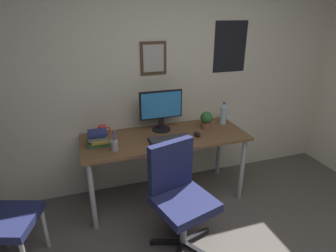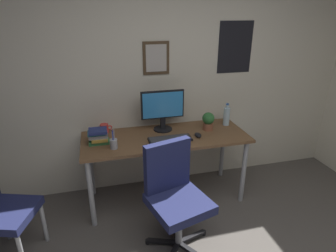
{
  "view_description": "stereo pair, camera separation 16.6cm",
  "coord_description": "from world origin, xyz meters",
  "px_view_note": "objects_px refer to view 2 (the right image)",
  "views": [
    {
      "loc": [
        -0.96,
        -0.79,
        1.95
      ],
      "look_at": [
        -0.17,
        1.64,
        0.9
      ],
      "focal_mm": 30.13,
      "sensor_mm": 36.0,
      "label": 1
    },
    {
      "loc": [
        -0.8,
        -0.83,
        1.95
      ],
      "look_at": [
        -0.17,
        1.64,
        0.9
      ],
      "focal_mm": 30.13,
      "sensor_mm": 36.0,
      "label": 2
    }
  ],
  "objects_px": {
    "keyboard": "(170,139)",
    "coffee_mug_near": "(105,128)",
    "computer_mouse": "(198,135)",
    "water_bottle": "(226,116)",
    "office_chair": "(174,192)",
    "book_stack_left": "(98,136)",
    "pen_cup": "(114,143)",
    "monitor": "(163,109)",
    "potted_plant": "(208,121)"
  },
  "relations": [
    {
      "from": "computer_mouse",
      "to": "coffee_mug_near",
      "type": "bearing_deg",
      "value": 159.61
    },
    {
      "from": "potted_plant",
      "to": "pen_cup",
      "type": "distance_m",
      "value": 1.04
    },
    {
      "from": "office_chair",
      "to": "potted_plant",
      "type": "height_order",
      "value": "same"
    },
    {
      "from": "potted_plant",
      "to": "book_stack_left",
      "type": "height_order",
      "value": "potted_plant"
    },
    {
      "from": "keyboard",
      "to": "coffee_mug_near",
      "type": "distance_m",
      "value": 0.72
    },
    {
      "from": "keyboard",
      "to": "monitor",
      "type": "bearing_deg",
      "value": 91.45
    },
    {
      "from": "computer_mouse",
      "to": "water_bottle",
      "type": "distance_m",
      "value": 0.48
    },
    {
      "from": "office_chair",
      "to": "pen_cup",
      "type": "height_order",
      "value": "pen_cup"
    },
    {
      "from": "potted_plant",
      "to": "monitor",
      "type": "bearing_deg",
      "value": 165.71
    },
    {
      "from": "computer_mouse",
      "to": "book_stack_left",
      "type": "bearing_deg",
      "value": 174.63
    },
    {
      "from": "monitor",
      "to": "pen_cup",
      "type": "relative_size",
      "value": 2.3
    },
    {
      "from": "water_bottle",
      "to": "book_stack_left",
      "type": "xyz_separation_m",
      "value": [
        -1.41,
        -0.13,
        -0.03
      ]
    },
    {
      "from": "computer_mouse",
      "to": "coffee_mug_near",
      "type": "height_order",
      "value": "coffee_mug_near"
    },
    {
      "from": "computer_mouse",
      "to": "office_chair",
      "type": "bearing_deg",
      "value": -125.88
    },
    {
      "from": "pen_cup",
      "to": "potted_plant",
      "type": "bearing_deg",
      "value": 11.52
    },
    {
      "from": "coffee_mug_near",
      "to": "office_chair",
      "type": "bearing_deg",
      "value": -60.05
    },
    {
      "from": "computer_mouse",
      "to": "book_stack_left",
      "type": "relative_size",
      "value": 0.55
    },
    {
      "from": "monitor",
      "to": "book_stack_left",
      "type": "distance_m",
      "value": 0.72
    },
    {
      "from": "coffee_mug_near",
      "to": "potted_plant",
      "type": "distance_m",
      "value": 1.11
    },
    {
      "from": "book_stack_left",
      "to": "pen_cup",
      "type": "bearing_deg",
      "value": -49.06
    },
    {
      "from": "office_chair",
      "to": "monitor",
      "type": "height_order",
      "value": "monitor"
    },
    {
      "from": "water_bottle",
      "to": "computer_mouse",
      "type": "bearing_deg",
      "value": -151.42
    },
    {
      "from": "office_chair",
      "to": "monitor",
      "type": "relative_size",
      "value": 2.07
    },
    {
      "from": "pen_cup",
      "to": "book_stack_left",
      "type": "relative_size",
      "value": 1.0
    },
    {
      "from": "potted_plant",
      "to": "pen_cup",
      "type": "bearing_deg",
      "value": -168.48
    },
    {
      "from": "keyboard",
      "to": "potted_plant",
      "type": "distance_m",
      "value": 0.5
    },
    {
      "from": "computer_mouse",
      "to": "coffee_mug_near",
      "type": "xyz_separation_m",
      "value": [
        -0.92,
        0.34,
        0.03
      ]
    },
    {
      "from": "water_bottle",
      "to": "book_stack_left",
      "type": "bearing_deg",
      "value": -174.55
    },
    {
      "from": "potted_plant",
      "to": "book_stack_left",
      "type": "bearing_deg",
      "value": -177.28
    },
    {
      "from": "water_bottle",
      "to": "pen_cup",
      "type": "distance_m",
      "value": 1.31
    },
    {
      "from": "office_chair",
      "to": "keyboard",
      "type": "distance_m",
      "value": 0.6
    },
    {
      "from": "book_stack_left",
      "to": "keyboard",
      "type": "bearing_deg",
      "value": -8.81
    },
    {
      "from": "coffee_mug_near",
      "to": "pen_cup",
      "type": "xyz_separation_m",
      "value": [
        0.06,
        -0.4,
        0.01
      ]
    },
    {
      "from": "computer_mouse",
      "to": "pen_cup",
      "type": "relative_size",
      "value": 0.55
    },
    {
      "from": "office_chair",
      "to": "book_stack_left",
      "type": "bearing_deg",
      "value": 132.05
    },
    {
      "from": "office_chair",
      "to": "book_stack_left",
      "type": "distance_m",
      "value": 0.93
    },
    {
      "from": "monitor",
      "to": "keyboard",
      "type": "relative_size",
      "value": 1.07
    },
    {
      "from": "keyboard",
      "to": "water_bottle",
      "type": "distance_m",
      "value": 0.76
    },
    {
      "from": "monitor",
      "to": "potted_plant",
      "type": "relative_size",
      "value": 2.36
    },
    {
      "from": "keyboard",
      "to": "pen_cup",
      "type": "xyz_separation_m",
      "value": [
        -0.56,
        -0.05,
        0.04
      ]
    },
    {
      "from": "keyboard",
      "to": "computer_mouse",
      "type": "distance_m",
      "value": 0.3
    },
    {
      "from": "office_chair",
      "to": "coffee_mug_near",
      "type": "relative_size",
      "value": 7.61
    },
    {
      "from": "potted_plant",
      "to": "keyboard",
      "type": "bearing_deg",
      "value": -160.85
    },
    {
      "from": "water_bottle",
      "to": "book_stack_left",
      "type": "height_order",
      "value": "water_bottle"
    },
    {
      "from": "pen_cup",
      "to": "monitor",
      "type": "bearing_deg",
      "value": 30.91
    },
    {
      "from": "monitor",
      "to": "water_bottle",
      "type": "bearing_deg",
      "value": -3.27
    },
    {
      "from": "monitor",
      "to": "pen_cup",
      "type": "distance_m",
      "value": 0.67
    },
    {
      "from": "pen_cup",
      "to": "coffee_mug_near",
      "type": "bearing_deg",
      "value": 99.15
    },
    {
      "from": "monitor",
      "to": "coffee_mug_near",
      "type": "xyz_separation_m",
      "value": [
        -0.61,
        0.07,
        -0.19
      ]
    },
    {
      "from": "monitor",
      "to": "office_chair",
      "type": "bearing_deg",
      "value": -96.61
    }
  ]
}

